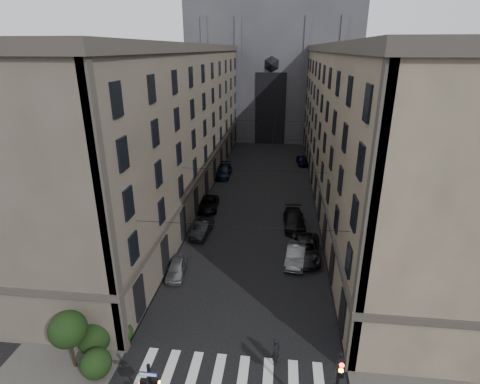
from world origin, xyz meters
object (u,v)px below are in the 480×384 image
at_px(car_left_midnear, 202,228).
at_px(car_right_far, 302,160).
at_px(car_right_near, 296,254).
at_px(car_left_midfar, 208,204).
at_px(car_left_near, 177,268).
at_px(pedestrian, 276,352).
at_px(car_left_far, 223,171).
at_px(gothic_tower, 274,51).
at_px(car_right_midfar, 294,220).
at_px(car_right_midnear, 305,249).

xyz_separation_m(car_left_midnear, car_right_far, (11.52, 27.00, -0.00)).
bearing_deg(car_right_near, car_right_far, 93.10).
bearing_deg(car_left_midfar, car_left_near, -94.04).
bearing_deg(car_left_midfar, pedestrian, -73.36).
distance_m(car_left_near, car_left_midnear, 7.62).
bearing_deg(car_left_far, car_left_near, -90.74).
relative_size(car_left_midnear, car_left_far, 0.77).
height_order(car_right_far, pedestrian, pedestrian).
height_order(gothic_tower, car_left_midfar, gothic_tower).
relative_size(car_left_near, car_right_near, 0.82).
xyz_separation_m(car_right_near, car_right_far, (1.90, 31.33, -0.06)).
height_order(car_left_near, car_right_far, car_right_far).
relative_size(car_right_midfar, car_right_far, 1.31).
relative_size(car_left_midfar, car_right_midfar, 0.90).
bearing_deg(car_right_near, car_right_midfar, 96.57).
height_order(car_left_midfar, pedestrian, pedestrian).
xyz_separation_m(car_left_midfar, pedestrian, (8.75, -23.11, 0.25)).
bearing_deg(car_left_near, car_right_midnear, 15.14).
bearing_deg(car_right_far, car_right_near, -100.48).
bearing_deg(car_right_midnear, car_left_midnear, 164.41).
bearing_deg(car_right_midfar, car_right_far, 82.64).
bearing_deg(car_right_near, car_left_near, -155.76).
height_order(car_right_midnear, pedestrian, pedestrian).
height_order(car_left_midnear, pedestrian, pedestrian).
distance_m(car_right_midnear, car_right_far, 30.33).
relative_size(car_left_far, car_right_near, 1.21).
xyz_separation_m(gothic_tower, car_left_midfar, (-6.07, -45.60, -17.11)).
bearing_deg(car_left_near, car_left_far, 84.41).
distance_m(car_right_midnear, pedestrian, 13.35).
relative_size(car_right_far, pedestrian, 2.26).
height_order(car_left_midnear, car_right_midnear, car_right_midnear).
bearing_deg(gothic_tower, car_left_midnear, -95.92).
xyz_separation_m(car_left_near, car_left_far, (-0.15, 26.90, 0.17)).
bearing_deg(car_right_midnear, car_right_near, -128.82).
xyz_separation_m(car_left_midnear, pedestrian, (8.10, -16.45, 0.21)).
xyz_separation_m(car_left_far, car_right_far, (12.30, 7.70, -0.11)).
height_order(gothic_tower, car_right_far, gothic_tower).
distance_m(car_right_near, pedestrian, 12.21).
distance_m(car_left_midfar, car_right_midnear, 14.96).
xyz_separation_m(gothic_tower, car_right_far, (6.10, -25.27, -17.08)).
bearing_deg(car_left_far, car_right_midfar, -58.52).
bearing_deg(car_left_midfar, gothic_tower, 78.34).
bearing_deg(car_right_midfar, car_left_midfar, 157.49).
bearing_deg(car_left_far, car_right_far, 30.99).
height_order(car_left_far, car_right_far, car_left_far).
bearing_deg(car_right_near, car_left_midnear, 162.32).
bearing_deg(car_left_midfar, car_right_near, -51.06).
xyz_separation_m(gothic_tower, pedestrian, (2.68, -68.71, -16.87)).
bearing_deg(car_left_midnear, car_right_midfar, 21.28).
bearing_deg(car_right_near, car_left_midfar, 139.60).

